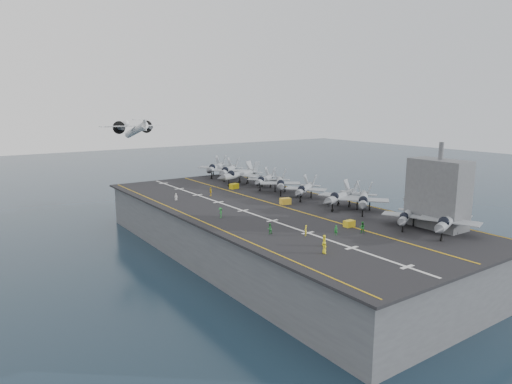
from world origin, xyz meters
TOP-DOWN VIEW (x-y plane):
  - ground at (0.00, 0.00)m, footprint 500.00×500.00m
  - hull at (0.00, 0.00)m, footprint 36.00×90.00m
  - flight_deck at (0.00, 0.00)m, footprint 38.00×92.00m
  - foul_line at (3.00, 0.00)m, footprint 0.35×90.00m
  - landing_centerline at (-6.00, 0.00)m, footprint 0.50×90.00m
  - deck_edge_port at (-17.00, 0.00)m, footprint 0.25×90.00m
  - deck_edge_stbd at (18.50, 0.00)m, footprint 0.25×90.00m
  - island_superstructure at (15.00, -30.00)m, footprint 5.00×10.00m
  - fighter_jet_0 at (12.16, -34.17)m, footprint 17.01×14.08m
  - fighter_jet_1 at (10.69, -27.05)m, footprint 15.21×13.49m
  - fighter_jet_2 at (13.44, -14.58)m, footprint 17.90×17.37m
  - fighter_jet_3 at (12.35, -9.42)m, footprint 17.46×14.60m
  - fighter_jet_4 at (12.16, 1.92)m, footprint 16.76×15.59m
  - fighter_jet_5 at (11.89, 10.75)m, footprint 16.67×17.74m
  - fighter_jet_6 at (12.63, 18.28)m, footprint 16.51×15.53m
  - fighter_jet_7 at (10.58, 27.04)m, footprint 18.81×15.37m
  - fighter_jet_8 at (12.28, 35.71)m, footprint 19.08×18.89m
  - tow_cart_a at (2.64, -21.16)m, footprint 1.92×1.27m
  - tow_cart_b at (4.94, -0.07)m, footprint 2.48×1.88m
  - tow_cart_c at (5.67, 22.05)m, footprint 2.43×1.82m
  - crew_0 at (-11.25, -29.59)m, footprint 1.01×1.23m
  - crew_1 at (-7.46, -21.09)m, footprint 1.31×1.23m
  - crew_2 at (-11.63, -16.77)m, footprint 1.12×0.77m
  - crew_3 at (-12.75, -2.48)m, footprint 1.14×1.38m
  - crew_4 at (-3.96, 17.11)m, footprint 1.25×1.47m
  - crew_5 at (-12.94, 17.00)m, footprint 1.08×0.79m
  - crew_6 at (-3.02, -23.59)m, footprint 0.99×1.17m
  - crew_7 at (1.54, -25.15)m, footprint 1.38×1.35m
  - transport_plane at (-8.79, 51.47)m, footprint 20.98×14.80m
  - fighter_jet_9 at (12.28, 43.00)m, footprint 19.08×18.89m
  - crew_8 at (-8.77, -26.90)m, footprint 1.01×1.23m

SIDE VIEW (x-z plane):
  - ground at x=0.00m, z-range 0.00..0.00m
  - hull at x=0.00m, z-range 0.00..10.00m
  - flight_deck at x=0.00m, z-range 10.00..10.40m
  - foul_line at x=3.00m, z-range 10.41..10.43m
  - landing_centerline at x=-6.00m, z-range 10.41..10.43m
  - deck_edge_port at x=-17.00m, z-range 10.41..10.43m
  - deck_edge_stbd at x=18.50m, z-range 10.41..10.43m
  - tow_cart_a at x=2.64m, z-range 10.40..11.54m
  - tow_cart_c at x=5.67m, z-range 10.40..11.72m
  - tow_cart_b at x=4.94m, z-range 10.40..11.74m
  - crew_6 at x=-3.02m, z-range 10.40..12.05m
  - crew_5 at x=-12.94m, z-range 10.40..12.07m
  - crew_0 at x=-11.25m, z-range 10.40..12.16m
  - crew_8 at x=-8.77m, z-range 10.40..12.16m
  - crew_2 at x=-11.63m, z-range 10.40..12.21m
  - crew_1 at x=-7.46m, z-range 10.40..12.22m
  - crew_7 at x=1.54m, z-range 10.40..12.34m
  - crew_3 at x=-12.75m, z-range 10.40..12.38m
  - crew_4 at x=-3.96m, z-range 10.40..12.47m
  - fighter_jet_1 at x=10.69m, z-range 10.40..14.81m
  - fighter_jet_6 at x=12.63m, z-range 10.40..15.17m
  - fighter_jet_4 at x=12.16m, z-range 10.40..15.24m
  - fighter_jet_0 at x=12.16m, z-range 10.40..15.46m
  - fighter_jet_5 at x=11.89m, z-range 10.40..15.53m
  - fighter_jet_3 at x=12.35m, z-range 10.40..15.57m
  - fighter_jet_2 at x=13.44m, z-range 10.40..15.61m
  - fighter_jet_8 at x=12.28m, z-range 10.40..16.00m
  - fighter_jet_9 at x=12.28m, z-range 10.40..16.00m
  - fighter_jet_7 at x=10.58m, z-range 10.40..16.04m
  - island_superstructure at x=15.00m, z-range 10.40..25.40m
  - transport_plane at x=-8.79m, z-range 22.14..26.95m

